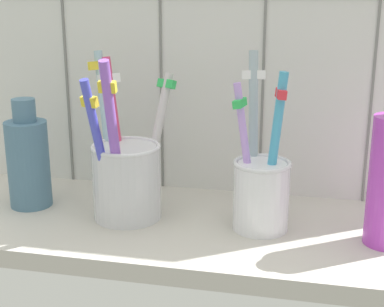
# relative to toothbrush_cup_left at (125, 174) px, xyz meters

# --- Properties ---
(counter_slab) EXTENTS (0.64, 0.22, 0.02)m
(counter_slab) POSITION_rel_toothbrush_cup_left_xyz_m (0.08, 0.00, -0.06)
(counter_slab) COLOR #BCB7AD
(counter_slab) RESTS_ON ground
(tile_wall_back) EXTENTS (0.64, 0.02, 0.45)m
(tile_wall_back) POSITION_rel_toothbrush_cup_left_xyz_m (0.08, 0.12, 0.15)
(tile_wall_back) COLOR silver
(tile_wall_back) RESTS_ON ground
(toothbrush_cup_left) EXTENTS (0.10, 0.13, 0.19)m
(toothbrush_cup_left) POSITION_rel_toothbrush_cup_left_xyz_m (0.00, 0.00, 0.00)
(toothbrush_cup_left) COLOR silver
(toothbrush_cup_left) RESTS_ON counter_slab
(toothbrush_cup_right) EXTENTS (0.07, 0.09, 0.19)m
(toothbrush_cup_right) POSITION_rel_toothbrush_cup_left_xyz_m (0.15, 0.00, -0.00)
(toothbrush_cup_right) COLOR white
(toothbrush_cup_right) RESTS_ON counter_slab
(ceramic_vase) EXTENTS (0.05, 0.05, 0.13)m
(ceramic_vase) POSITION_rel_toothbrush_cup_left_xyz_m (-0.12, 0.01, 0.00)
(ceramic_vase) COLOR slate
(ceramic_vase) RESTS_ON counter_slab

